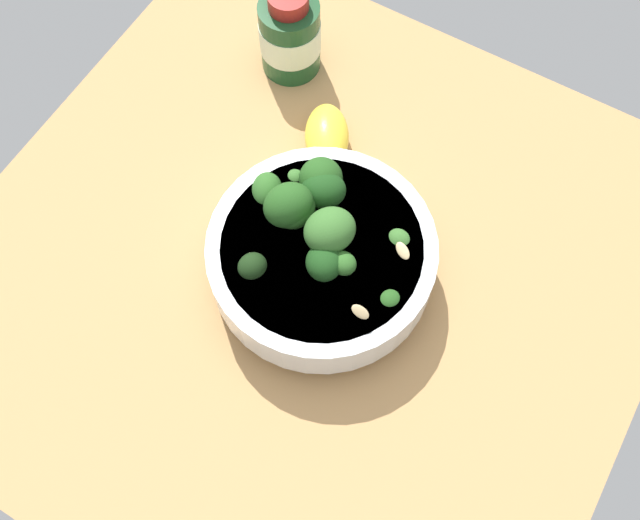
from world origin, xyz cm
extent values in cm
cube|color=tan|center=(0.00, 0.00, -1.72)|extent=(68.27, 68.27, 3.45)
cylinder|color=white|center=(1.68, -0.33, 0.82)|extent=(12.06, 12.06, 1.63)
cylinder|color=white|center=(1.68, -0.33, 4.08)|extent=(21.93, 21.93, 4.89)
cylinder|color=silver|center=(1.68, -0.33, 6.12)|extent=(19.14, 19.14, 0.80)
cylinder|color=#4A8F3C|center=(-2.49, 1.92, 5.16)|extent=(2.22, 2.36, 1.81)
ellipsoid|color=#23511C|center=(-2.49, 1.92, 7.17)|extent=(4.64, 4.88, 4.10)
cylinder|color=#2F662B|center=(-5.98, 2.60, 4.26)|extent=(1.96, 1.80, 1.80)
ellipsoid|color=#2D6023|center=(-5.98, 2.60, 6.08)|extent=(5.30, 5.17, 4.47)
cylinder|color=#2F662B|center=(2.83, -1.56, 5.37)|extent=(1.79, 1.85, 1.53)
ellipsoid|color=#194216|center=(2.83, -1.56, 7.10)|extent=(5.96, 5.43, 4.91)
cylinder|color=#2F662B|center=(9.61, -1.30, 4.29)|extent=(1.51, 1.30, 1.84)
ellipsoid|color=#23511C|center=(9.61, -1.30, 5.83)|extent=(3.42, 3.46, 3.09)
cylinder|color=#3C7A32|center=(-1.05, 4.99, 5.20)|extent=(1.60, 1.81, 1.80)
ellipsoid|color=#194216|center=(-1.05, 4.99, 7.05)|extent=(6.13, 6.37, 4.74)
cylinder|color=#3C7A32|center=(1.91, 1.05, 6.32)|extent=(1.91, 1.91, 1.89)
ellipsoid|color=#386B2B|center=(1.91, 1.05, 8.22)|extent=(7.19, 6.72, 5.30)
cylinder|color=#4A8F3C|center=(-1.99, 6.13, 4.78)|extent=(1.82, 1.71, 2.00)
ellipsoid|color=#23511C|center=(-1.99, 6.13, 6.76)|extent=(5.42, 5.99, 5.59)
cylinder|color=#2F662B|center=(-1.44, 4.79, 5.00)|extent=(1.76, 1.77, 1.67)
ellipsoid|color=#2D6023|center=(-1.44, 4.79, 6.80)|extent=(5.50, 5.41, 4.58)
cylinder|color=#2F662B|center=(-4.45, 5.31, 4.44)|extent=(1.41, 1.34, 1.35)
ellipsoid|color=#386B2B|center=(-4.45, 5.31, 5.74)|extent=(2.74, 2.42, 2.71)
cylinder|color=#589D47|center=(4.42, -0.80, 5.86)|extent=(1.34, 1.22, 1.37)
ellipsoid|color=#2D6023|center=(4.42, -0.80, 7.23)|extent=(3.07, 3.36, 2.71)
cylinder|color=#2F662B|center=(-2.82, -5.01, 5.03)|extent=(1.30, 1.23, 1.22)
ellipsoid|color=black|center=(-2.82, -5.01, 6.39)|extent=(3.65, 3.79, 3.14)
cylinder|color=#589D47|center=(-2.93, 1.65, 5.89)|extent=(2.26, 2.11, 1.49)
ellipsoid|color=#23511C|center=(-2.93, 1.65, 7.63)|extent=(7.62, 6.99, 6.60)
cylinder|color=#3C7A32|center=(7.47, 4.46, 4.41)|extent=(1.14, 1.39, 1.49)
ellipsoid|color=#386B2B|center=(7.47, 4.46, 5.77)|extent=(3.26, 2.77, 2.76)
ellipsoid|color=#DBBC84|center=(8.22, -4.54, 8.31)|extent=(1.94, 1.03, 1.40)
ellipsoid|color=#DBBC84|center=(-1.38, 6.57, 7.63)|extent=(1.92, 2.02, 0.94)
ellipsoid|color=#DBBC84|center=(8.62, 2.76, 7.88)|extent=(2.07, 1.76, 1.03)
ellipsoid|color=#DBBC84|center=(-2.37, 2.23, 7.51)|extent=(1.71, 2.08, 0.60)
ellipsoid|color=#DBBC84|center=(-3.39, -4.18, 6.34)|extent=(1.17, 1.84, 1.10)
ellipsoid|color=yellow|center=(-5.45, 13.33, 2.13)|extent=(8.10, 9.18, 4.27)
cylinder|color=#194723|center=(-14.72, 21.19, 4.54)|extent=(6.70, 6.70, 9.08)
cylinder|color=maroon|center=(-14.72, 21.19, 9.99)|extent=(4.36, 4.36, 1.82)
cylinder|color=silver|center=(-14.72, 21.19, 4.73)|extent=(6.83, 6.83, 3.84)
camera|label=1|loc=(16.92, -26.42, 70.41)|focal=42.58mm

